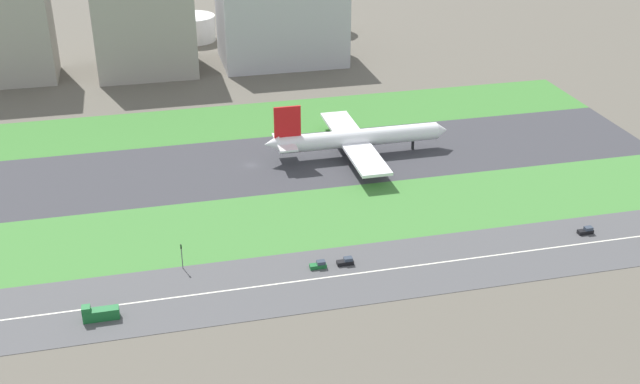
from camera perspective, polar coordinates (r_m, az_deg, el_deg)
name	(u,v)px	position (r m, az deg, el deg)	size (l,w,h in m)	color
ground_plane	(251,165)	(262.60, -5.07, 1.96)	(800.00, 800.00, 0.00)	#5B564C
runway	(251,165)	(262.58, -5.07, 1.97)	(280.00, 46.00, 0.10)	#38383D
grass_median_north	(234,122)	(300.03, -6.29, 5.15)	(280.00, 36.00, 0.10)	#3D7A33
grass_median_south	(273,222)	(226.36, -3.45, -2.24)	(280.00, 36.00, 0.10)	#427F38
highway	(296,282)	(199.38, -1.78, -6.58)	(280.00, 28.00, 0.10)	#4C4C4F
highway_centerline	(296,281)	(199.35, -1.78, -6.56)	(266.00, 0.50, 0.01)	silver
airliner	(355,138)	(267.03, 2.55, 3.94)	(65.00, 56.00, 19.70)	white
car_1	(319,265)	(204.32, -0.09, -5.37)	(4.40, 1.80, 2.00)	#19662D
truck_0	(100,314)	(192.20, -15.83, -8.56)	(8.40, 2.50, 4.00)	#19662D
car_3	(586,231)	(232.43, 18.91, -2.71)	(4.40, 1.80, 2.00)	black
car_2	(346,262)	(205.90, 1.91, -5.11)	(4.40, 1.80, 2.00)	black
traffic_light	(182,255)	(205.44, -10.09, -4.54)	(0.36, 0.50, 7.20)	#4C4C51
hangar_building	(143,19)	(360.89, -12.80, 12.25)	(42.78, 38.66, 46.62)	#9E998E
office_tower	(281,24)	(368.22, -2.86, 12.20)	(56.15, 38.53, 34.92)	#B2B2B7
fuel_tank_west	(192,28)	(409.61, -9.38, 11.76)	(24.26, 24.26, 12.57)	silver
fuel_tank_centre	(251,20)	(412.31, -5.05, 12.42)	(24.79, 24.79, 16.89)	silver
fuel_tank_east	(324,19)	(419.94, 0.31, 12.56)	(25.23, 25.23, 13.74)	silver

